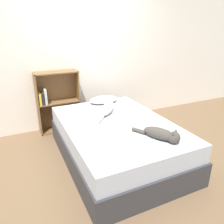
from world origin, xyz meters
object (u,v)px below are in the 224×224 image
at_px(cat_dark, 162,134).
at_px(cat_light, 106,109).
at_px(pillow, 103,100).
at_px(bookshelf, 57,101).
at_px(bed, 117,141).

bearing_deg(cat_dark, cat_light, 164.90).
height_order(pillow, cat_light, cat_light).
bearing_deg(bookshelf, pillow, -33.54).
xyz_separation_m(bed, bookshelf, (-0.55, 1.31, 0.27)).
height_order(bed, pillow, pillow).
bearing_deg(bookshelf, bed, -67.39).
bearing_deg(cat_light, bookshelf, 72.12).
distance_m(pillow, cat_light, 0.50).
relative_size(cat_light, bookshelf, 0.50).
distance_m(cat_dark, bookshelf, 2.12).
bearing_deg(pillow, bookshelf, 146.46).
relative_size(cat_dark, bookshelf, 0.51).
bearing_deg(pillow, bed, -100.74).
height_order(cat_light, cat_dark, cat_dark).
xyz_separation_m(pillow, cat_light, (-0.15, -0.47, 0.01)).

